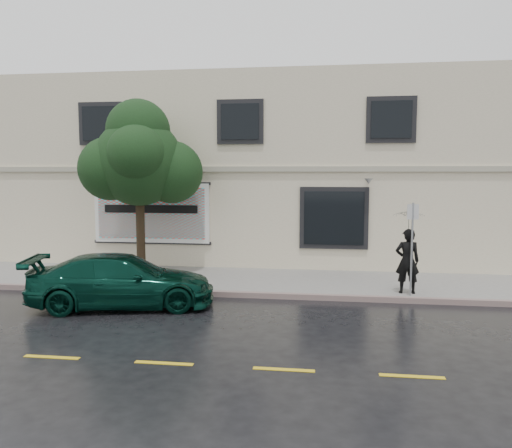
# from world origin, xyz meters

# --- Properties ---
(ground) EXTENTS (90.00, 90.00, 0.00)m
(ground) POSITION_xyz_m (0.00, 0.00, 0.00)
(ground) COLOR black
(ground) RESTS_ON ground
(sidewalk) EXTENTS (20.00, 3.50, 0.15)m
(sidewalk) POSITION_xyz_m (0.00, 3.25, 0.07)
(sidewalk) COLOR gray
(sidewalk) RESTS_ON ground
(curb) EXTENTS (20.00, 0.18, 0.16)m
(curb) POSITION_xyz_m (0.00, 1.50, 0.07)
(curb) COLOR slate
(curb) RESTS_ON ground
(road_marking) EXTENTS (19.00, 0.12, 0.01)m
(road_marking) POSITION_xyz_m (0.00, -3.50, 0.01)
(road_marking) COLOR gold
(road_marking) RESTS_ON ground
(building) EXTENTS (20.00, 8.12, 7.00)m
(building) POSITION_xyz_m (0.00, 9.00, 3.50)
(building) COLOR beige
(building) RESTS_ON ground
(billboard) EXTENTS (4.30, 0.16, 2.20)m
(billboard) POSITION_xyz_m (-3.20, 4.92, 2.05)
(billboard) COLOR white
(billboard) RESTS_ON ground
(car) EXTENTS (5.05, 3.08, 1.37)m
(car) POSITION_xyz_m (-2.30, 0.13, 0.68)
(car) COLOR #072D22
(car) RESTS_ON ground
(pedestrian) EXTENTS (0.67, 0.45, 1.80)m
(pedestrian) POSITION_xyz_m (5.17, 2.00, 1.05)
(pedestrian) COLOR black
(pedestrian) RESTS_ON sidewalk
(umbrella) EXTENTS (1.12, 1.12, 0.64)m
(umbrella) POSITION_xyz_m (5.17, 2.00, 2.27)
(umbrella) COLOR black
(umbrella) RESTS_ON pedestrian
(street_tree) EXTENTS (2.82, 2.82, 5.08)m
(street_tree) POSITION_xyz_m (-3.03, 3.40, 3.80)
(street_tree) COLOR #342717
(street_tree) RESTS_ON sidewalk
(sign_pole) EXTENTS (0.31, 0.07, 2.53)m
(sign_pole) POSITION_xyz_m (5.22, 1.70, 1.67)
(sign_pole) COLOR #97999F
(sign_pole) RESTS_ON sidewalk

